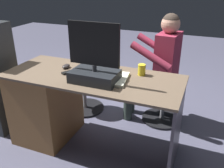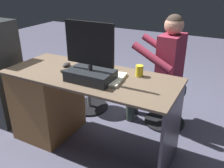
{
  "view_description": "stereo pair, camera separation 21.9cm",
  "coord_description": "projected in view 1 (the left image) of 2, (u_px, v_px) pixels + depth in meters",
  "views": [
    {
      "loc": [
        -0.9,
        2.08,
        1.56
      ],
      "look_at": [
        -0.07,
        0.04,
        0.57
      ],
      "focal_mm": 39.11,
      "sensor_mm": 36.0,
      "label": 1
    },
    {
      "loc": [
        -1.1,
        1.99,
        1.56
      ],
      "look_at": [
        -0.07,
        0.04,
        0.57
      ],
      "focal_mm": 39.11,
      "sensor_mm": 36.0,
      "label": 2
    }
  ],
  "objects": [
    {
      "name": "keyboard",
      "position": [
        96.0,
        72.0,
        2.19
      ],
      "size": [
        0.42,
        0.14,
        0.02
      ],
      "primitive_type": "cube",
      "color": "black",
      "rests_on": "desk"
    },
    {
      "name": "desk",
      "position": [
        54.0,
        102.0,
        2.42
      ],
      "size": [
        1.58,
        0.65,
        0.75
      ],
      "color": "brown",
      "rests_on": "ground_plane"
    },
    {
      "name": "cup",
      "position": [
        142.0,
        70.0,
        2.12
      ],
      "size": [
        0.07,
        0.07,
        0.1
      ],
      "primitive_type": "cylinder",
      "color": "yellow",
      "rests_on": "desk"
    },
    {
      "name": "notebook_binder",
      "position": [
        114.0,
        79.0,
        2.04
      ],
      "size": [
        0.26,
        0.33,
        0.02
      ],
      "primitive_type": "cube",
      "rotation": [
        0.0,
        0.0,
        0.14
      ],
      "color": "silver",
      "rests_on": "desk"
    },
    {
      "name": "visitor_chair",
      "position": [
        163.0,
        98.0,
        2.76
      ],
      "size": [
        0.45,
        0.45,
        0.46
      ],
      "color": "black",
      "rests_on": "ground_plane"
    },
    {
      "name": "computer_mouse",
      "position": [
        66.0,
        66.0,
        2.29
      ],
      "size": [
        0.06,
        0.1,
        0.04
      ],
      "primitive_type": "ellipsoid",
      "color": "#2F292A",
      "rests_on": "desk"
    },
    {
      "name": "ground_plane",
      "position": [
        107.0,
        128.0,
        2.71
      ],
      "size": [
        10.0,
        10.0,
        0.0
      ],
      "primitive_type": "plane",
      "color": "#504F65"
    },
    {
      "name": "office_chair_teddy",
      "position": [
        84.0,
        90.0,
        3.0
      ],
      "size": [
        0.47,
        0.47,
        0.46
      ],
      "color": "black",
      "rests_on": "ground_plane"
    },
    {
      "name": "teddy_bear",
      "position": [
        83.0,
        61.0,
        2.85
      ],
      "size": [
        0.26,
        0.26,
        0.37
      ],
      "color": "#D4B38A",
      "rests_on": "office_chair_teddy"
    },
    {
      "name": "monitor",
      "position": [
        94.0,
        67.0,
        1.96
      ],
      "size": [
        0.43,
        0.24,
        0.49
      ],
      "color": "black",
      "rests_on": "desk"
    },
    {
      "name": "person",
      "position": [
        159.0,
        61.0,
        2.6
      ],
      "size": [
        0.56,
        0.52,
        1.22
      ],
      "color": "maroon",
      "rests_on": "ground_plane"
    },
    {
      "name": "tv_remote",
      "position": [
        70.0,
        72.0,
        2.19
      ],
      "size": [
        0.11,
        0.15,
        0.02
      ],
      "primitive_type": "cube",
      "rotation": [
        0.0,
        0.0,
        -0.52
      ],
      "color": "black",
      "rests_on": "desk"
    }
  ]
}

